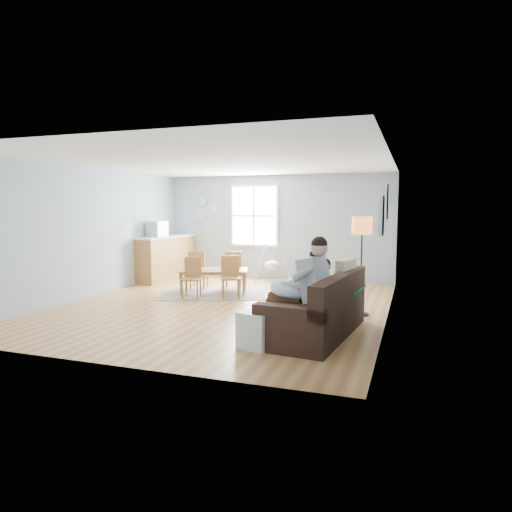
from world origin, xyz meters
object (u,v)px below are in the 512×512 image
at_px(chair_nw, 198,268).
at_px(chair_ne, 233,268).
at_px(sofa, 319,313).
at_px(counter, 166,257).
at_px(baby_swing, 272,264).
at_px(chair_sw, 192,276).
at_px(chair_se, 231,275).
at_px(floor_lamp, 362,234).
at_px(monitor, 157,229).
at_px(dining_table, 214,281).
at_px(father, 303,284).
at_px(toddler, 318,281).
at_px(storage_cube, 257,330).

height_order(chair_nw, chair_ne, same).
bearing_deg(sofa, chair_nw, 139.61).
bearing_deg(counter, baby_swing, 12.80).
distance_m(counter, baby_swing, 2.78).
bearing_deg(chair_sw, chair_se, 19.72).
relative_size(chair_se, baby_swing, 0.71).
bearing_deg(floor_lamp, chair_sw, 173.63).
distance_m(counter, monitor, 0.85).
height_order(chair_sw, chair_ne, chair_ne).
bearing_deg(chair_nw, dining_table, -33.61).
height_order(dining_table, chair_nw, chair_nw).
height_order(chair_se, counter, counter).
height_order(chair_ne, baby_swing, baby_swing).
relative_size(chair_se, counter, 0.42).
bearing_deg(baby_swing, floor_lamp, -50.00).
relative_size(father, monitor, 3.04).
bearing_deg(toddler, father, -102.34).
xyz_separation_m(floor_lamp, baby_swing, (-2.54, 3.02, -0.98)).
xyz_separation_m(sofa, father, (-0.18, -0.30, 0.46)).
bearing_deg(sofa, chair_sw, 148.36).
bearing_deg(sofa, chair_se, 136.93).
height_order(father, toddler, father).
relative_size(father, baby_swing, 1.20).
relative_size(dining_table, chair_se, 1.69).
bearing_deg(dining_table, baby_swing, 51.39).
xyz_separation_m(storage_cube, chair_ne, (-1.97, 4.05, 0.25)).
relative_size(floor_lamp, storage_cube, 3.18).
height_order(dining_table, counter, counter).
xyz_separation_m(storage_cube, counter, (-4.15, 4.76, 0.33)).
bearing_deg(dining_table, chair_ne, 54.57).
distance_m(sofa, monitor, 6.05).
height_order(chair_sw, chair_se, chair_se).
xyz_separation_m(toddler, dining_table, (-2.77, 2.29, -0.50)).
relative_size(father, dining_table, 1.00).
relative_size(sofa, counter, 1.13).
relative_size(toddler, baby_swing, 0.70).
xyz_separation_m(sofa, baby_swing, (-2.11, 4.50, 0.11)).
bearing_deg(sofa, baby_swing, 115.09).
bearing_deg(counter, toddler, -37.58).
height_order(chair_sw, baby_swing, baby_swing).
xyz_separation_m(toddler, floor_lamp, (0.49, 1.25, 0.65)).
bearing_deg(toddler, monitor, 145.53).
distance_m(storage_cube, monitor, 6.14).
distance_m(toddler, counter, 6.00).
height_order(father, baby_swing, father).
bearing_deg(toddler, sofa, -74.67).
xyz_separation_m(chair_sw, counter, (-1.80, 2.02, 0.10)).
bearing_deg(dining_table, chair_sw, -124.66).
height_order(father, chair_se, father).
bearing_deg(dining_table, counter, 126.87).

